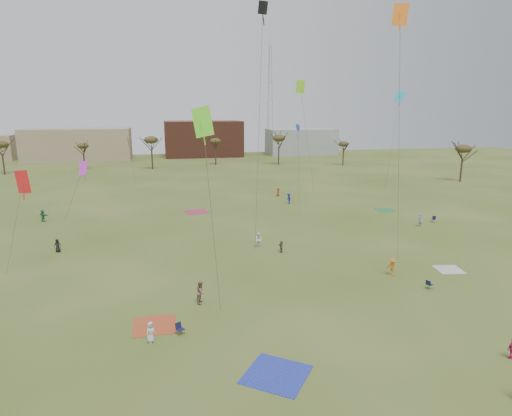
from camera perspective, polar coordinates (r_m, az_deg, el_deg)
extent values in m
plane|color=#3F561A|center=(37.96, 3.99, -12.11)|extent=(260.00, 260.00, 0.00)
imported|color=silver|center=(32.50, -13.60, -15.49)|extent=(0.89, 0.84, 1.53)
imported|color=#7D5F50|center=(37.54, -7.21, -10.86)|extent=(1.00, 1.13, 1.93)
imported|color=brown|center=(49.89, 3.31, -5.06)|extent=(0.42, 1.27, 1.36)
imported|color=black|center=(54.80, -24.52, -4.49)|extent=(0.75, 0.49, 1.54)
imported|color=#C37424|center=(45.02, 17.35, -7.39)|extent=(1.19, 1.31, 1.76)
imported|color=#6484A8|center=(64.76, 20.65, -1.49)|extent=(0.76, 0.63, 1.80)
imported|color=white|center=(51.54, 0.38, -4.20)|extent=(1.10, 1.08, 1.79)
imported|color=#246C4A|center=(70.32, -26.10, -0.91)|extent=(1.61, 1.41, 1.76)
imported|color=#A52E1C|center=(81.86, 2.90, 2.11)|extent=(0.89, 0.91, 1.58)
imported|color=navy|center=(75.35, 4.30, 1.25)|extent=(0.85, 1.27, 1.83)
cube|color=#BE4B26|center=(34.97, -13.11, -14.72)|extent=(3.25, 3.25, 0.03)
cube|color=#2939B5|center=(28.77, 2.67, -20.92)|extent=(5.10, 5.10, 0.03)
cube|color=silver|center=(48.96, 23.91, -7.38)|extent=(2.93, 2.93, 0.03)
cube|color=#A83354|center=(69.95, -7.76, -0.51)|extent=(4.10, 4.10, 0.03)
cube|color=#2D7B42|center=(73.69, 16.54, -0.24)|extent=(3.21, 3.21, 0.03)
cube|color=#16173C|center=(33.18, -9.86, -15.35)|extent=(0.70, 0.70, 0.04)
cube|color=#16173C|center=(33.23, -10.13, -14.86)|extent=(0.48, 0.40, 0.44)
cube|color=#151C3B|center=(43.16, 21.74, -9.27)|extent=(0.65, 0.65, 0.04)
cube|color=#151C3B|center=(42.90, 21.59, -9.07)|extent=(0.31, 0.51, 0.44)
cube|color=black|center=(68.00, 22.16, -1.38)|extent=(0.68, 0.68, 0.04)
cube|color=black|center=(68.16, 22.26, -1.16)|extent=(0.36, 0.50, 0.44)
cube|color=red|center=(47.12, -28.19, 3.02)|extent=(1.12, 1.12, 2.19)
cube|color=red|center=(47.23, -28.09, 2.11)|extent=(0.08, 0.08, 1.97)
cylinder|color=#4C4C51|center=(47.02, -29.02, -2.27)|extent=(1.72, 2.41, 8.31)
cone|color=red|center=(80.24, -16.41, 8.76)|extent=(0.95, 0.07, 0.95)
cube|color=red|center=(80.28, -16.38, 8.33)|extent=(0.08, 0.08, 1.55)
cylinder|color=#4C4C51|center=(80.13, -15.83, 5.15)|extent=(1.11, 1.15, 10.12)
cone|color=blue|center=(65.83, 5.52, 10.46)|extent=(1.06, 0.08, 1.06)
cube|color=blue|center=(65.87, 5.51, 9.87)|extent=(0.08, 0.08, 1.73)
cylinder|color=#4C4C51|center=(64.50, 5.59, 4.86)|extent=(0.79, 3.78, 12.45)
cube|color=#C925D7|center=(62.75, -21.68, 4.87)|extent=(0.95, 0.95, 1.87)
cube|color=#C925D7|center=(62.84, -21.63, 4.28)|extent=(0.08, 0.08, 1.69)
cylinder|color=#4C4C51|center=(64.26, -22.73, 1.61)|extent=(3.28, 1.45, 7.40)
cube|color=#8DEC27|center=(79.92, 5.82, 15.51)|extent=(1.15, 1.15, 2.25)
cube|color=#8DEC27|center=(79.88, 5.81, 14.95)|extent=(0.08, 0.08, 2.02)
cylinder|color=#4C4C51|center=(80.04, 6.74, 8.71)|extent=(2.85, 0.95, 18.94)
cube|color=orange|center=(43.06, 18.35, 22.91)|extent=(0.93, 0.93, 1.82)
cube|color=orange|center=(42.94, 18.29, 22.07)|extent=(0.08, 0.08, 1.64)
cylinder|color=#4C4C51|center=(43.65, 18.18, 7.53)|extent=(2.44, 1.44, 23.07)
cube|color=teal|center=(87.98, 18.29, 13.67)|extent=(1.06, 1.06, 2.09)
cube|color=teal|center=(87.96, 18.26, 13.19)|extent=(0.08, 0.08, 1.88)
cylinder|color=#4C4C51|center=(87.48, 17.39, 8.04)|extent=(2.08, 0.49, 17.35)
cube|color=black|center=(48.97, 0.91, 24.73)|extent=(0.74, 0.74, 1.26)
cube|color=black|center=(48.83, 0.90, 23.88)|extent=(0.08, 0.08, 1.89)
cylinder|color=#4C4C51|center=(46.44, 0.37, 9.75)|extent=(1.51, 2.88, 25.19)
cube|color=#6AEB29|center=(29.60, -6.99, 11.11)|extent=(0.98, 0.98, 1.93)
cube|color=#6AEB29|center=(29.63, -6.96, 9.80)|extent=(0.08, 0.08, 1.74)
cylinder|color=#4C4C51|center=(31.38, -5.74, -1.94)|extent=(1.18, 1.46, 14.25)
cylinder|color=#3A2B1E|center=(125.64, -30.12, 4.96)|extent=(0.40, 0.40, 5.10)
ellipsoid|color=#473D1E|center=(125.21, -30.37, 7.19)|extent=(3.57, 3.57, 1.87)
cylinder|color=#3A2B1E|center=(127.33, -21.54, 5.70)|extent=(0.40, 0.40, 4.32)
ellipsoid|color=#473D1E|center=(126.95, -21.70, 7.56)|extent=(3.02, 3.02, 1.58)
cylinder|color=#3A2B1E|center=(121.72, -13.42, 6.21)|extent=(0.40, 0.40, 5.40)
ellipsoid|color=#473D1E|center=(121.26, -13.55, 8.65)|extent=(3.78, 3.78, 1.98)
cylinder|color=#3A2B1E|center=(128.70, -5.30, 6.68)|extent=(0.40, 0.40, 4.68)
ellipsoid|color=#473D1E|center=(128.30, -5.34, 8.69)|extent=(3.28, 3.28, 1.72)
cylinder|color=#3A2B1E|center=(128.27, 2.99, 6.83)|extent=(0.40, 0.40, 5.28)
ellipsoid|color=#473D1E|center=(127.84, 3.01, 9.10)|extent=(3.70, 3.70, 1.94)
cylinder|color=#3A2B1E|center=(129.64, 11.32, 6.42)|extent=(0.40, 0.40, 4.20)
ellipsoid|color=#473D1E|center=(129.27, 11.40, 8.21)|extent=(2.94, 2.94, 1.54)
cylinder|color=#3A2B1E|center=(108.39, 25.24, 4.46)|extent=(0.40, 0.40, 5.04)
ellipsoid|color=#473D1E|center=(107.89, 25.48, 7.02)|extent=(3.53, 3.53, 1.85)
cube|color=#937F60|center=(150.49, -22.21, 7.69)|extent=(32.00, 14.00, 10.00)
cube|color=brown|center=(154.03, -6.94, 9.01)|extent=(26.00, 16.00, 12.00)
cube|color=gray|center=(159.43, 5.91, 8.62)|extent=(24.00, 12.00, 9.00)
cylinder|color=#9EA3A8|center=(163.20, 2.11, 13.87)|extent=(0.16, 0.16, 38.00)
cylinder|color=#9EA3A8|center=(163.62, 1.57, 13.87)|extent=(0.16, 0.16, 38.00)
cylinder|color=#9EA3A8|center=(162.11, 1.71, 13.88)|extent=(0.16, 0.16, 38.00)
cylinder|color=#9EA3A8|center=(164.63, 1.85, 21.02)|extent=(0.10, 0.10, 3.00)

